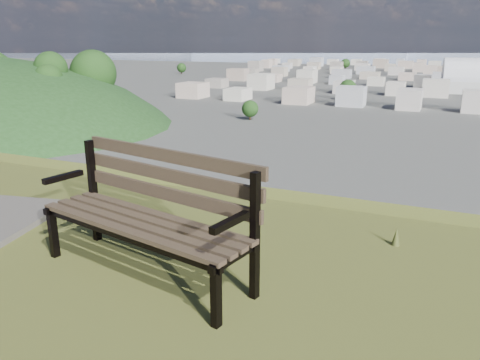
% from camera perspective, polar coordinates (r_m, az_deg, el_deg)
% --- Properties ---
extents(park_bench, '(2.06, 1.02, 1.03)m').
position_cam_1_polar(park_bench, '(3.96, -10.77, -3.28)').
color(park_bench, '#483B2A').
rests_on(park_bench, hilltop_mesa).
extents(city_blocks, '(395.00, 361.00, 7.00)m').
position_cam_1_polar(city_blocks, '(396.39, 23.87, 11.93)').
color(city_blocks, beige).
rests_on(city_blocks, ground).
extents(city_trees, '(406.52, 387.20, 9.98)m').
position_cam_1_polar(city_trees, '(322.32, 18.94, 11.89)').
color(city_trees, '#35291A').
rests_on(city_trees, ground).
extents(bay_water, '(2400.00, 700.00, 0.12)m').
position_cam_1_polar(bay_water, '(901.65, 24.29, 13.57)').
color(bay_water, '#8293A5').
rests_on(bay_water, ground).
extents(far_hills, '(2050.00, 340.00, 60.00)m').
position_cam_1_polar(far_hills, '(1405.61, 22.00, 15.48)').
color(far_hills, '#959FB9').
rests_on(far_hills, ground).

